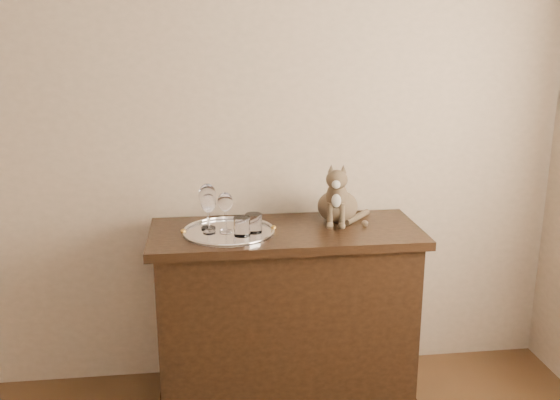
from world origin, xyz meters
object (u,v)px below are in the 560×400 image
(wine_glass_a, at_px, (208,206))
(tumbler_a, at_px, (242,226))
(sideboard, at_px, (285,317))
(wine_glass_c, at_px, (209,213))
(cat, at_px, (338,191))
(tray, at_px, (229,233))
(wine_glass_d, at_px, (225,212))
(tumbler_c, at_px, (254,223))

(wine_glass_a, bearing_deg, tumbler_a, -38.91)
(sideboard, distance_m, wine_glass_a, 0.63)
(wine_glass_c, relative_size, cat, 0.60)
(sideboard, xyz_separation_m, tray, (-0.25, -0.03, 0.43))
(tray, xyz_separation_m, wine_glass_c, (-0.08, 0.00, 0.09))
(wine_glass_d, xyz_separation_m, cat, (0.52, 0.12, 0.05))
(wine_glass_d, relative_size, cat, 0.62)
(sideboard, xyz_separation_m, cat, (0.25, 0.09, 0.57))
(wine_glass_a, xyz_separation_m, wine_glass_c, (0.00, -0.06, -0.02))
(wine_glass_a, relative_size, tumbler_c, 2.47)
(sideboard, relative_size, tumbler_c, 14.59)
(wine_glass_c, height_order, tumbler_a, wine_glass_c)
(wine_glass_a, bearing_deg, tumbler_c, -21.53)
(tumbler_a, relative_size, cat, 0.28)
(wine_glass_a, distance_m, cat, 0.60)
(sideboard, relative_size, tray, 3.00)
(wine_glass_a, height_order, cat, cat)
(sideboard, xyz_separation_m, wine_glass_d, (-0.27, -0.02, 0.52))
(tray, distance_m, tumbler_c, 0.12)
(tumbler_c, bearing_deg, wine_glass_c, 173.51)
(tumbler_a, bearing_deg, wine_glass_d, 138.16)
(wine_glass_d, height_order, tumbler_a, wine_glass_d)
(wine_glass_a, xyz_separation_m, cat, (0.59, 0.06, 0.03))
(wine_glass_c, relative_size, tumbler_c, 2.10)
(wine_glass_a, distance_m, wine_glass_c, 0.06)
(tumbler_a, xyz_separation_m, tumbler_c, (0.05, 0.04, 0.00))
(tumbler_c, bearing_deg, tray, 170.97)
(sideboard, distance_m, tray, 0.50)
(wine_glass_a, distance_m, wine_glass_d, 0.09)
(sideboard, bearing_deg, cat, 20.36)
(tray, relative_size, tumbler_a, 4.94)
(sideboard, bearing_deg, tray, -173.22)
(tumbler_c, bearing_deg, wine_glass_d, 169.52)
(tray, relative_size, wine_glass_c, 2.31)
(tumbler_a, bearing_deg, cat, 21.59)
(wine_glass_c, relative_size, tumbler_a, 2.14)
(wine_glass_a, xyz_separation_m, tumbler_a, (0.14, -0.11, -0.06))
(tray, bearing_deg, wine_glass_d, 158.24)
(wine_glass_d, bearing_deg, sideboard, 5.35)
(tray, distance_m, wine_glass_c, 0.12)
(wine_glass_d, bearing_deg, wine_glass_a, 143.92)
(wine_glass_d, bearing_deg, tumbler_a, -41.84)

